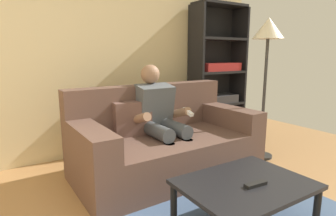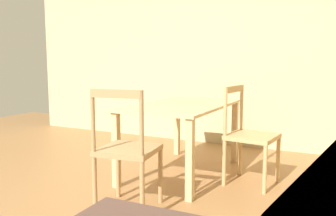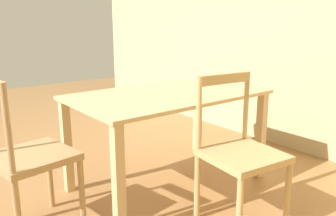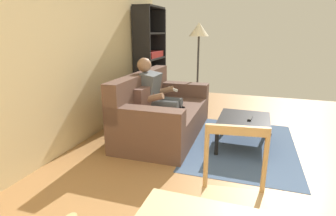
% 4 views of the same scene
% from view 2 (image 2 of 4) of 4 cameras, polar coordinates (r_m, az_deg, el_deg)
% --- Properties ---
extents(wall_side, '(0.12, 5.53, 2.64)m').
position_cam_2_polar(wall_side, '(5.09, 4.42, 9.53)').
color(wall_side, '#C8B586').
rests_on(wall_side, ground_plane).
extents(dining_table, '(1.39, 0.82, 0.71)m').
position_cam_2_polar(dining_table, '(3.58, 2.30, -1.02)').
color(dining_table, '#D1B27F').
rests_on(dining_table, ground_plane).
extents(dining_chair_near_wall, '(0.47, 0.47, 0.91)m').
position_cam_2_polar(dining_chair_near_wall, '(3.40, 12.87, -4.35)').
color(dining_chair_near_wall, tan).
rests_on(dining_chair_near_wall, ground_plane).
extents(dining_chair_facing_couch, '(0.47, 0.47, 0.95)m').
position_cam_2_polar(dining_chair_facing_couch, '(2.73, -6.62, -6.78)').
color(dining_chair_facing_couch, tan).
rests_on(dining_chair_facing_couch, ground_plane).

